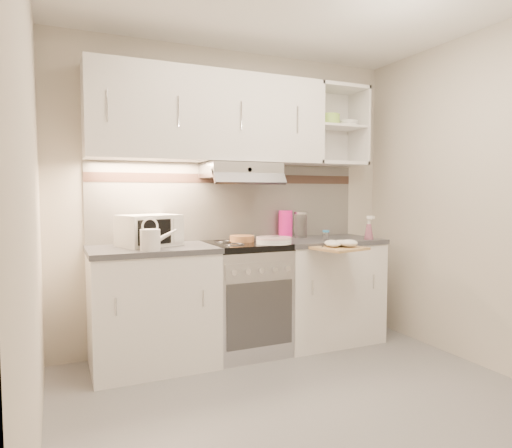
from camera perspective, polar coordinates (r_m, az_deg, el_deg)
name	(u,v)px	position (r m, az deg, el deg)	size (l,w,h in m)	color
ground	(316,409)	(2.98, 7.48, -21.98)	(3.00, 3.00, 0.00)	gray
room_shell	(289,143)	(3.02, 4.11, 10.12)	(3.04, 2.84, 2.52)	beige
base_cabinet_left	(153,309)	(3.55, -12.77, -10.34)	(0.90, 0.60, 0.86)	white
worktop_left	(152,249)	(3.47, -12.89, -3.13)	(0.92, 0.62, 0.04)	#47474C
base_cabinet_right	(324,291)	(4.11, 8.46, -8.34)	(0.90, 0.60, 0.86)	white
worktop_right	(324,241)	(4.03, 8.52, -2.08)	(0.92, 0.62, 0.04)	#47474C
electric_range	(245,297)	(3.76, -1.35, -9.12)	(0.60, 0.60, 0.90)	#B7B7BC
microwave	(149,230)	(3.52, -13.24, -0.78)	(0.50, 0.43, 0.23)	silver
watering_can	(151,239)	(3.24, -12.94, -1.81)	(0.27, 0.14, 0.23)	silver
plate_stack	(274,240)	(3.59, 2.25, -2.05)	(0.28, 0.28, 0.06)	white
bread_loaf	(242,239)	(3.73, -1.76, -1.84)	(0.20, 0.20, 0.05)	#A86E4D
pink_pitcher	(286,224)	(4.05, 3.72, 0.00)	(0.13, 0.12, 0.24)	#FF1A99
glass_jar	(300,224)	(4.09, 5.58, -0.06)	(0.12, 0.12, 0.23)	silver
spice_jar	(326,235)	(3.91, 8.73, -1.36)	(0.06, 0.06, 0.08)	silver
spray_bottle	(369,230)	(4.02, 13.92, -0.68)	(0.08, 0.08, 0.22)	pink
cutting_board	(339,248)	(3.59, 10.39, -3.01)	(0.35, 0.32, 0.02)	tan
dish_towel	(338,243)	(3.61, 10.17, -2.30)	(0.25, 0.21, 0.07)	silver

